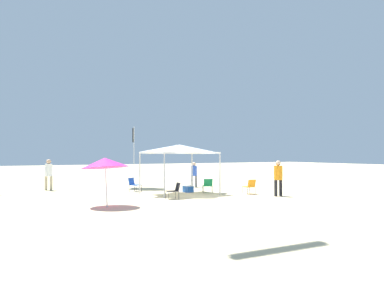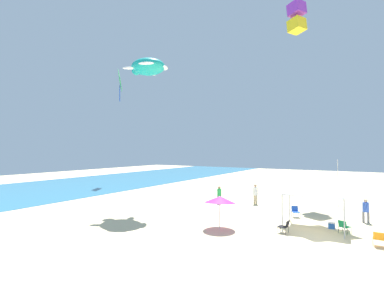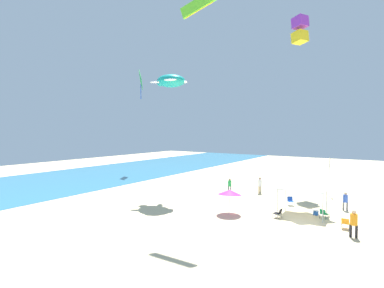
{
  "view_description": "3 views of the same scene",
  "coord_description": "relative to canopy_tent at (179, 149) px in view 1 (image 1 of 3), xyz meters",
  "views": [
    {
      "loc": [
        -17.83,
        11.07,
        2.33
      ],
      "look_at": [
        2.15,
        -0.03,
        2.79
      ],
      "focal_mm": 38.86,
      "sensor_mm": 36.0,
      "label": 1
    },
    {
      "loc": [
        -17.0,
        -2.43,
        5.14
      ],
      "look_at": [
        0.77,
        8.58,
        5.61
      ],
      "focal_mm": 25.99,
      "sensor_mm": 36.0,
      "label": 2
    },
    {
      "loc": [
        -22.3,
        -5.21,
        7.11
      ],
      "look_at": [
        0.77,
        10.39,
        5.89
      ],
      "focal_mm": 26.58,
      "sensor_mm": 36.0,
      "label": 3
    }
  ],
  "objects": [
    {
      "name": "banner_flag",
      "position": [
        9.06,
        -0.77,
        0.08
      ],
      "size": [
        0.36,
        0.06,
        4.3
      ],
      "color": "silver",
      "rests_on": "ground"
    },
    {
      "name": "folding_chair_right_of_tent",
      "position": [
        -0.19,
        -1.73,
        -2.02
      ],
      "size": [
        0.78,
        0.72,
        0.82
      ],
      "rotation": [
        0.0,
        0.0,
        1.17
      ],
      "color": "black",
      "rests_on": "ground"
    },
    {
      "name": "person_watching_sky",
      "position": [
        -3.53,
        -4.1,
        -1.38
      ],
      "size": [
        0.45,
        0.51,
        1.9
      ],
      "rotation": [
        0.0,
        0.0,
        4.72
      ],
      "color": "black",
      "rests_on": "ground"
    },
    {
      "name": "folding_chair_left_of_tent",
      "position": [
        -2.11,
        1.37,
        -2.02
      ],
      "size": [
        0.61,
        0.69,
        0.82
      ],
      "rotation": [
        0.0,
        0.0,
        3.01
      ],
      "color": "black",
      "rests_on": "ground"
    },
    {
      "name": "ground",
      "position": [
        -2.8,
        -0.41,
        -2.55
      ],
      "size": [
        120.0,
        120.0,
        0.1
      ],
      "primitive_type": "cube",
      "color": "beige"
    },
    {
      "name": "person_near_umbrella",
      "position": [
        3.51,
        -2.91,
        -1.51
      ],
      "size": [
        0.4,
        0.45,
        1.69
      ],
      "rotation": [
        0.0,
        0.0,
        1.44
      ],
      "color": "slate",
      "rests_on": "ground"
    },
    {
      "name": "cooler_box",
      "position": [
        0.75,
        -0.96,
        -2.3
      ],
      "size": [
        0.66,
        0.48,
        0.4
      ],
      "color": "blue",
      "rests_on": "ground"
    },
    {
      "name": "folding_chair_near_cooler",
      "position": [
        2.65,
        1.69,
        -2.02
      ],
      "size": [
        0.8,
        0.76,
        0.82
      ],
      "rotation": [
        0.0,
        0.0,
        5.25
      ],
      "color": "black",
      "rests_on": "ground"
    },
    {
      "name": "folding_chair_facing_ocean",
      "position": [
        -1.9,
        -3.46,
        -2.02
      ],
      "size": [
        0.63,
        0.55,
        0.82
      ],
      "rotation": [
        0.0,
        0.0,
        1.56
      ],
      "color": "black",
      "rests_on": "ground"
    },
    {
      "name": "canopy_tent",
      "position": [
        0.0,
        0.0,
        0.0
      ],
      "size": [
        3.16,
        3.74,
        2.77
      ],
      "rotation": [
        0.0,
        0.0,
        0.06
      ],
      "color": "#B7B7BC",
      "rests_on": "ground"
    },
    {
      "name": "beach_umbrella",
      "position": [
        -3.21,
        5.27,
        -0.61
      ],
      "size": [
        2.1,
        2.07,
        2.23
      ],
      "color": "silver",
      "rests_on": "ground"
    },
    {
      "name": "person_far_stroller",
      "position": [
        5.91,
        5.98,
        -1.38
      ],
      "size": [
        0.45,
        0.45,
        1.91
      ],
      "rotation": [
        0.0,
        0.0,
        4.01
      ],
      "color": "#C6B28C",
      "rests_on": "ground"
    }
  ]
}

